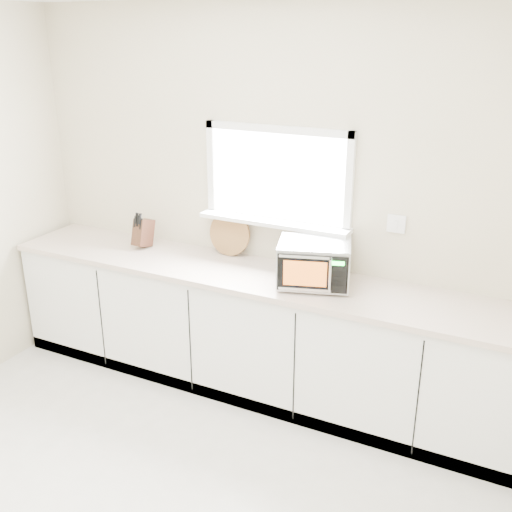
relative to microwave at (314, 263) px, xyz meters
The scene contains 7 objects.
back_wall 0.59m from the microwave, 142.11° to the left, with size 4.00×0.17×2.70m.
cabinets 0.76m from the microwave, behind, with size 3.92×0.60×0.88m, color white.
countertop 0.44m from the microwave, behind, with size 3.92×0.64×0.04m, color beige.
microwave is the anchor object (origin of this frame).
knife_block 1.45m from the microwave, behind, with size 0.11×0.21×0.29m.
cutting_board 0.82m from the microwave, 161.41° to the left, with size 0.33×0.33×0.02m, color olive.
coffee_grinder 0.20m from the microwave, 159.53° to the left, with size 0.16×0.16×0.23m.
Camera 1 is at (1.68, -1.75, 2.51)m, focal length 42.00 mm.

